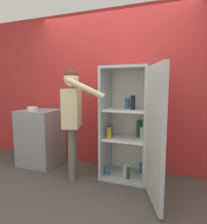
# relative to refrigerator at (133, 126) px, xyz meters

# --- Properties ---
(ground_plane) EXTENTS (12.00, 12.00, 0.00)m
(ground_plane) POSITION_rel_refrigerator_xyz_m (-0.44, -0.56, -0.80)
(ground_plane) COLOR #4C4742
(wall_back) EXTENTS (7.00, 0.06, 2.55)m
(wall_back) POSITION_rel_refrigerator_xyz_m (-0.44, 0.42, 0.48)
(wall_back) COLOR #B72D2D
(wall_back) RESTS_ON ground_plane
(refrigerator) EXTENTS (0.94, 1.18, 1.61)m
(refrigerator) POSITION_rel_refrigerator_xyz_m (0.00, 0.00, 0.00)
(refrigerator) COLOR #B7BABC
(refrigerator) RESTS_ON ground_plane
(person) EXTENTS (0.69, 0.50, 1.57)m
(person) POSITION_rel_refrigerator_xyz_m (-0.81, -0.23, 0.21)
(person) COLOR #726656
(person) RESTS_ON ground_plane
(counter) EXTENTS (0.62, 0.60, 0.94)m
(counter) POSITION_rel_refrigerator_xyz_m (-1.61, 0.07, -0.33)
(counter) COLOR gray
(counter) RESTS_ON ground_plane
(bowl) EXTENTS (0.17, 0.17, 0.06)m
(bowl) POSITION_rel_refrigerator_xyz_m (-1.69, -0.03, 0.18)
(bowl) COLOR white
(bowl) RESTS_ON counter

